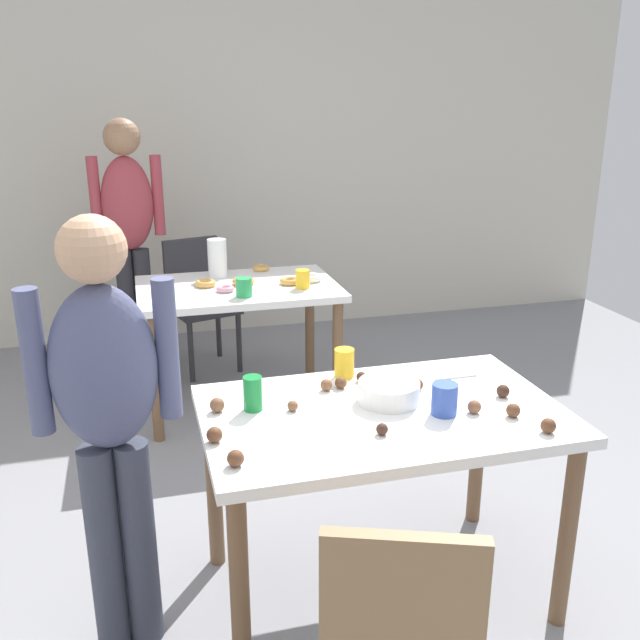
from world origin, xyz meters
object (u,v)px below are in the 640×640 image
(chair_near_table, at_px, (399,638))
(pitcher_far, at_px, (217,258))
(dining_table_far, at_px, (238,303))
(soda_can, at_px, (253,393))
(person_girl_near, at_px, (108,407))
(chair_far_table, at_px, (199,296))
(person_adult_far, at_px, (129,224))
(mixing_bowl, at_px, (389,392))
(dining_table_near, at_px, (382,435))

(chair_near_table, height_order, pitcher_far, pitcher_far)
(dining_table_far, bearing_deg, chair_near_table, -89.74)
(soda_can, bearing_deg, chair_near_table, -76.59)
(person_girl_near, bearing_deg, chair_near_table, -47.54)
(chair_far_table, xyz_separation_m, person_girl_near, (-0.51, -2.50, 0.38))
(person_adult_far, distance_m, soda_can, 2.42)
(person_girl_near, bearing_deg, mixing_bowl, 4.36)
(dining_table_near, xyz_separation_m, pitcher_far, (-0.32, 1.98, 0.21))
(person_girl_near, bearing_deg, person_adult_far, 87.82)
(dining_table_far, xyz_separation_m, person_girl_near, (-0.67, -1.77, 0.23))
(dining_table_far, distance_m, soda_can, 1.66)
(person_girl_near, bearing_deg, chair_far_table, 78.55)
(person_girl_near, xyz_separation_m, soda_can, (0.47, 0.13, -0.07))
(dining_table_far, bearing_deg, dining_table_near, -82.37)
(person_adult_far, height_order, pitcher_far, person_adult_far)
(pitcher_far, bearing_deg, person_girl_near, -106.31)
(dining_table_near, bearing_deg, pitcher_far, 99.10)
(soda_can, bearing_deg, mixing_bowl, -7.25)
(person_adult_far, bearing_deg, dining_table_far, -52.29)
(dining_table_near, xyz_separation_m, chair_far_table, (-0.40, 2.49, -0.15))
(person_adult_far, xyz_separation_m, soda_can, (0.37, -2.38, -0.19))
(chair_near_table, xyz_separation_m, pitcher_far, (-0.09, 2.74, 0.37))
(dining_table_far, relative_size, person_girl_near, 0.77)
(person_girl_near, height_order, mixing_bowl, person_girl_near)
(soda_can, height_order, pitcher_far, pitcher_far)
(chair_near_table, height_order, person_girl_near, person_girl_near)
(person_adult_far, distance_m, pitcher_far, 0.72)
(person_girl_near, xyz_separation_m, mixing_bowl, (0.95, 0.07, -0.09))
(dining_table_far, bearing_deg, person_girl_near, -110.65)
(person_adult_far, bearing_deg, chair_near_table, -79.84)
(person_adult_far, bearing_deg, mixing_bowl, -70.78)
(chair_near_table, bearing_deg, dining_table_near, 73.51)
(dining_table_far, bearing_deg, chair_far_table, 102.43)
(chair_far_table, bearing_deg, person_girl_near, -101.45)
(chair_far_table, height_order, person_girl_near, person_girl_near)
(person_girl_near, xyz_separation_m, pitcher_far, (0.58, 2.00, -0.01))
(person_adult_far, bearing_deg, chair_far_table, -1.28)
(person_girl_near, xyz_separation_m, person_adult_far, (0.10, 2.51, 0.12))
(chair_near_table, height_order, person_adult_far, person_adult_far)
(dining_table_near, bearing_deg, chair_near_table, -106.49)
(dining_table_far, distance_m, mixing_bowl, 1.73)
(soda_can, bearing_deg, person_adult_far, 98.95)
(dining_table_near, xyz_separation_m, person_girl_near, (-0.90, -0.01, 0.23))
(dining_table_far, distance_m, pitcher_far, 0.33)
(chair_far_table, xyz_separation_m, person_adult_far, (-0.41, 0.01, 0.51))
(mixing_bowl, xyz_separation_m, soda_can, (-0.48, 0.06, 0.02))
(dining_table_far, relative_size, person_adult_far, 0.68)
(dining_table_far, distance_m, chair_far_table, 0.76)
(dining_table_far, distance_m, person_adult_far, 1.00)
(dining_table_far, distance_m, chair_near_table, 2.52)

